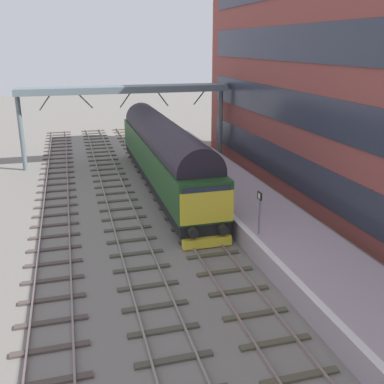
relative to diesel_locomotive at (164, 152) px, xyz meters
name	(u,v)px	position (x,y,z in m)	size (l,w,h in m)	color
ground_plane	(190,223)	(0.00, -6.72, -2.49)	(140.00, 140.00, 0.00)	slate
track_main	(190,222)	(0.00, -6.72, -2.43)	(2.50, 60.00, 0.15)	gray
track_adjacent_west	(128,228)	(-3.41, -6.72, -2.43)	(2.50, 60.00, 0.15)	gray
track_adjacent_far_west	(55,236)	(-7.14, -6.72, -2.43)	(2.50, 60.00, 0.15)	gray
station_platform	(251,208)	(3.60, -6.72, -1.99)	(4.00, 44.00, 1.01)	#A595A1
diesel_locomotive	(164,152)	(0.00, 0.00, 0.00)	(2.74, 20.18, 4.68)	black
platform_number_sign	(259,206)	(2.09, -11.19, -0.14)	(0.10, 0.44, 2.03)	slate
waiting_passenger	(210,155)	(3.39, 0.42, -0.50)	(0.45, 0.47, 1.64)	#332E3D
overhead_footbridge	(125,93)	(-1.52, 7.24, 3.24)	(16.43, 2.00, 6.24)	slate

